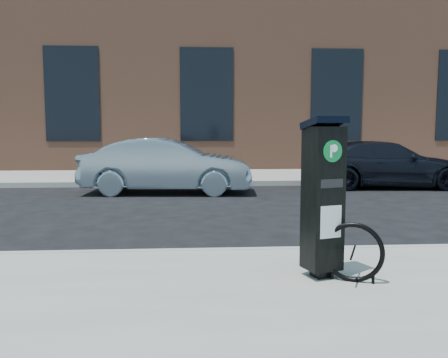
{
  "coord_description": "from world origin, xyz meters",
  "views": [
    {
      "loc": [
        -0.5,
        -6.16,
        1.76
      ],
      "look_at": [
        -0.08,
        0.5,
        1.03
      ],
      "focal_mm": 38.0,
      "sensor_mm": 36.0,
      "label": 1
    }
  ],
  "objects": [
    {
      "name": "ground",
      "position": [
        0.0,
        0.0,
        0.0
      ],
      "size": [
        120.0,
        120.0,
        0.0
      ],
      "primitive_type": "plane",
      "color": "black",
      "rests_on": "ground"
    },
    {
      "name": "sidewalk_far",
      "position": [
        0.0,
        14.0,
        0.07
      ],
      "size": [
        60.0,
        12.0,
        0.15
      ],
      "primitive_type": "cube",
      "color": "gray",
      "rests_on": "ground"
    },
    {
      "name": "curb_near",
      "position": [
        0.0,
        -0.02,
        0.07
      ],
      "size": [
        60.0,
        0.12,
        0.16
      ],
      "primitive_type": "cube",
      "color": "#9E9B93",
      "rests_on": "ground"
    },
    {
      "name": "curb_far",
      "position": [
        0.0,
        8.02,
        0.07
      ],
      "size": [
        60.0,
        0.12,
        0.16
      ],
      "primitive_type": "cube",
      "color": "#9E9B93",
      "rests_on": "ground"
    },
    {
      "name": "building",
      "position": [
        -0.0,
        17.0,
        4.15
      ],
      "size": [
        28.0,
        10.05,
        8.25
      ],
      "color": "brown",
      "rests_on": "ground"
    },
    {
      "name": "parking_kiosk",
      "position": [
        0.87,
        -1.24,
        1.03
      ],
      "size": [
        0.48,
        0.45,
        1.72
      ],
      "rotation": [
        0.0,
        0.0,
        0.32
      ],
      "color": "black",
      "rests_on": "sidewalk_near"
    },
    {
      "name": "bike_rack",
      "position": [
        1.15,
        -1.44,
        0.46
      ],
      "size": [
        0.61,
        0.3,
        0.64
      ],
      "rotation": [
        0.0,
        0.0,
        -0.41
      ],
      "color": "black",
      "rests_on": "sidewalk_near"
    },
    {
      "name": "car_silver",
      "position": [
        -1.22,
        6.56,
        0.74
      ],
      "size": [
        4.58,
        1.85,
        1.48
      ],
      "primitive_type": "imported",
      "rotation": [
        0.0,
        0.0,
        1.51
      ],
      "color": "gray",
      "rests_on": "ground"
    },
    {
      "name": "car_dark",
      "position": [
        5.12,
        7.4,
        0.68
      ],
      "size": [
        4.81,
        2.21,
        1.36
      ],
      "primitive_type": "imported",
      "rotation": [
        0.0,
        0.0,
        1.51
      ],
      "color": "black",
      "rests_on": "ground"
    }
  ]
}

